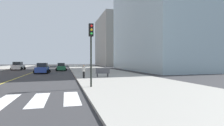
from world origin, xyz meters
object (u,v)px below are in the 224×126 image
object	(u,v)px
car_green_second	(61,67)
pedestrian_waiting_east	(84,71)
car_blue_nearest	(42,68)
car_white_third	(18,66)
park_bench	(103,73)
traffic_light_near_corner	(91,43)

from	to	relation	value
car_green_second	pedestrian_waiting_east	size ratio (longest dim) A/B	2.48
car_blue_nearest	pedestrian_waiting_east	distance (m)	13.20
car_blue_nearest	car_white_third	world-z (taller)	car_white_third
car_blue_nearest	pedestrian_waiting_east	bearing A→B (deg)	118.89
car_green_second	park_bench	world-z (taller)	car_green_second
pedestrian_waiting_east	park_bench	bearing A→B (deg)	-87.51
car_white_third	traffic_light_near_corner	bearing A→B (deg)	-65.73
car_white_third	pedestrian_waiting_east	xyz separation A→B (m)	(13.00, -25.28, 0.11)
pedestrian_waiting_east	car_white_third	bearing A→B (deg)	10.40
car_white_third	traffic_light_near_corner	size ratio (longest dim) A/B	0.89
traffic_light_near_corner	pedestrian_waiting_east	bearing A→B (deg)	-91.24
traffic_light_near_corner	pedestrian_waiting_east	xyz separation A→B (m)	(0.16, 7.31, -2.62)
park_bench	traffic_light_near_corner	bearing A→B (deg)	165.44
car_green_second	traffic_light_near_corner	size ratio (longest dim) A/B	0.79
car_green_second	traffic_light_near_corner	distance (m)	26.85
car_blue_nearest	traffic_light_near_corner	bearing A→B (deg)	108.88
traffic_light_near_corner	pedestrian_waiting_east	size ratio (longest dim) A/B	3.16
car_green_second	traffic_light_near_corner	bearing A→B (deg)	93.69
car_white_third	park_bench	bearing A→B (deg)	-54.85
car_green_second	pedestrian_waiting_east	bearing A→B (deg)	96.46
car_blue_nearest	pedestrian_waiting_east	xyz separation A→B (m)	(6.00, -11.75, 0.16)
traffic_light_near_corner	park_bench	bearing A→B (deg)	-107.87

